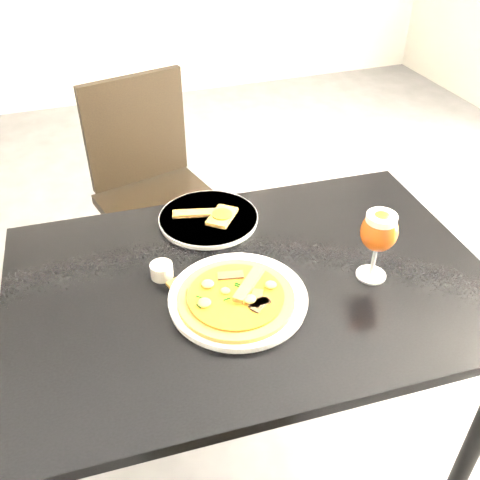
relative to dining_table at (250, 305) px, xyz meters
name	(u,v)px	position (x,y,z in m)	size (l,w,h in m)	color
ground	(265,400)	(0.13, 0.16, -0.66)	(6.00, 6.00, 0.00)	#4A4B4D
dining_table	(250,305)	(0.00, 0.00, 0.00)	(1.24, 0.86, 0.75)	black
chair_far	(155,189)	(-0.08, 0.89, -0.14)	(0.52, 0.52, 0.94)	black
plate_main	(238,299)	(-0.06, -0.07, 0.10)	(0.33, 0.33, 0.02)	white
pizza	(236,297)	(-0.06, -0.08, 0.12)	(0.27, 0.27, 0.03)	#9F6526
plate_second	(208,219)	(-0.03, 0.28, 0.10)	(0.28, 0.28, 0.02)	white
crust_scraps	(213,215)	(-0.02, 0.28, 0.11)	(0.19, 0.13, 0.01)	#9F6526
loose_crust	(187,277)	(-0.15, 0.05, 0.09)	(0.11, 0.03, 0.01)	#9F6526
sauce_cup	(162,270)	(-0.21, 0.08, 0.11)	(0.06, 0.06, 0.04)	#B8B2A6
beer_glass	(379,232)	(0.29, -0.09, 0.23)	(0.09, 0.09, 0.19)	silver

